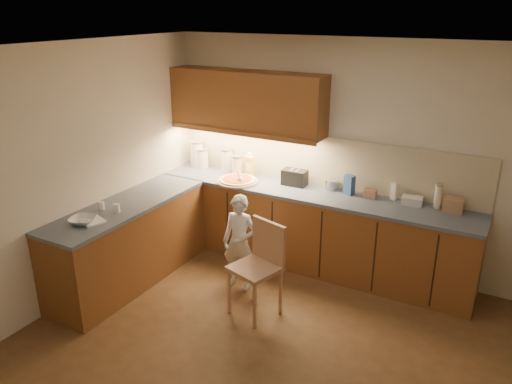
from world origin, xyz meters
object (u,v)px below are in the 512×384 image
toaster (295,177)px  pizza_on_board (238,180)px  wooden_chair (260,262)px  child (240,243)px  oil_jug (250,166)px

toaster → pizza_on_board: bearing=-160.2°
pizza_on_board → toaster: 0.68m
wooden_chair → toaster: bearing=116.3°
child → oil_jug: size_ratio=3.50×
wooden_chair → oil_jug: oil_jug is taller
wooden_chair → pizza_on_board: bearing=146.9°
pizza_on_board → child: pizza_on_board is taller
child → toaster: toaster is taller
pizza_on_board → child: 0.93m
wooden_chair → toaster: toaster is taller
pizza_on_board → wooden_chair: 1.37m
child → wooden_chair: bearing=-38.1°
wooden_chair → oil_jug: (-0.83, 1.25, 0.51)m
pizza_on_board → child: bearing=-57.9°
child → oil_jug: bearing=110.8°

